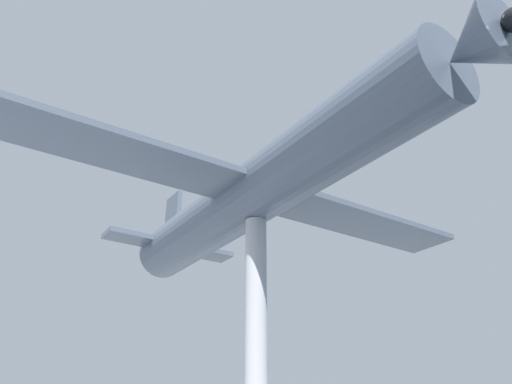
{
  "coord_description": "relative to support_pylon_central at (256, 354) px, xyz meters",
  "views": [
    {
      "loc": [
        10.34,
        8.08,
        1.76
      ],
      "look_at": [
        0.0,
        0.0,
        8.26
      ],
      "focal_mm": 35.0,
      "sensor_mm": 36.0,
      "label": 1
    }
  ],
  "objects": [
    {
      "name": "support_pylon_central",
      "position": [
        0.0,
        0.0,
        0.0
      ],
      "size": [
        0.59,
        0.59,
        7.34
      ],
      "color": "#B7B7BC",
      "rests_on": "ground_plane"
    },
    {
      "name": "suspended_airplane",
      "position": [
        0.08,
        0.23,
        4.6
      ],
      "size": [
        15.65,
        14.8,
        3.19
      ],
      "rotation": [
        0.0,
        0.0,
        -0.32
      ],
      "color": "#4C5666",
      "rests_on": "support_pylon_central"
    }
  ]
}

